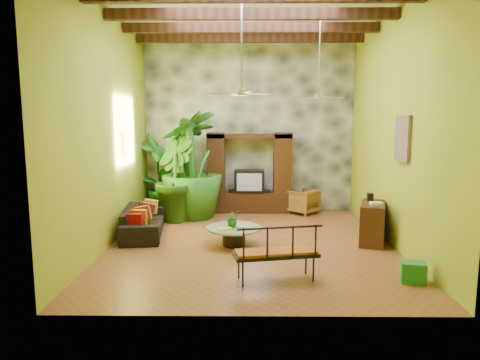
{
  "coord_description": "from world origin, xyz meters",
  "views": [
    {
      "loc": [
        -0.14,
        -9.03,
        2.68
      ],
      "look_at": [
        -0.24,
        0.2,
        1.36
      ],
      "focal_mm": 32.0,
      "sensor_mm": 36.0,
      "label": 1
    }
  ],
  "objects_px": {
    "coffee_table": "(234,234)",
    "side_console": "(372,223)",
    "tall_plant_a": "(158,173)",
    "entertainment_center": "(249,179)",
    "wicker_armchair": "(302,201)",
    "ceiling_fan_front": "(242,82)",
    "green_bin": "(413,272)",
    "ceiling_fan_back": "(319,88)",
    "sofa": "(144,221)",
    "tall_plant_c": "(192,165)",
    "tall_plant_b": "(173,178)",
    "iron_bench": "(276,250)"
  },
  "relations": [
    {
      "from": "ceiling_fan_front",
      "to": "iron_bench",
      "type": "relative_size",
      "value": 1.27
    },
    {
      "from": "wicker_armchair",
      "to": "tall_plant_b",
      "type": "distance_m",
      "value": 3.73
    },
    {
      "from": "wicker_armchair",
      "to": "green_bin",
      "type": "bearing_deg",
      "value": 54.27
    },
    {
      "from": "wicker_armchair",
      "to": "iron_bench",
      "type": "relative_size",
      "value": 0.53
    },
    {
      "from": "wicker_armchair",
      "to": "entertainment_center",
      "type": "bearing_deg",
      "value": -53.25
    },
    {
      "from": "tall_plant_a",
      "to": "sofa",
      "type": "bearing_deg",
      "value": -87.2
    },
    {
      "from": "tall_plant_b",
      "to": "green_bin",
      "type": "bearing_deg",
      "value": -43.07
    },
    {
      "from": "coffee_table",
      "to": "wicker_armchair",
      "type": "bearing_deg",
      "value": 59.31
    },
    {
      "from": "entertainment_center",
      "to": "ceiling_fan_front",
      "type": "bearing_deg",
      "value": -93.24
    },
    {
      "from": "tall_plant_c",
      "to": "green_bin",
      "type": "height_order",
      "value": "tall_plant_c"
    },
    {
      "from": "sofa",
      "to": "ceiling_fan_front",
      "type": "bearing_deg",
      "value": -122.77
    },
    {
      "from": "coffee_table",
      "to": "side_console",
      "type": "distance_m",
      "value": 3.03
    },
    {
      "from": "tall_plant_a",
      "to": "coffee_table",
      "type": "bearing_deg",
      "value": -55.97
    },
    {
      "from": "wicker_armchair",
      "to": "iron_bench",
      "type": "height_order",
      "value": "iron_bench"
    },
    {
      "from": "entertainment_center",
      "to": "coffee_table",
      "type": "height_order",
      "value": "entertainment_center"
    },
    {
      "from": "ceiling_fan_back",
      "to": "side_console",
      "type": "height_order",
      "value": "ceiling_fan_back"
    },
    {
      "from": "ceiling_fan_front",
      "to": "iron_bench",
      "type": "xyz_separation_m",
      "value": [
        0.58,
        -1.85,
        -2.86
      ]
    },
    {
      "from": "ceiling_fan_front",
      "to": "ceiling_fan_back",
      "type": "bearing_deg",
      "value": 41.63
    },
    {
      "from": "ceiling_fan_front",
      "to": "tall_plant_a",
      "type": "height_order",
      "value": "ceiling_fan_front"
    },
    {
      "from": "sofa",
      "to": "side_console",
      "type": "relative_size",
      "value": 2.0
    },
    {
      "from": "sofa",
      "to": "tall_plant_a",
      "type": "relative_size",
      "value": 0.96
    },
    {
      "from": "ceiling_fan_front",
      "to": "ceiling_fan_back",
      "type": "xyz_separation_m",
      "value": [
        1.8,
        1.6,
        0.0
      ]
    },
    {
      "from": "ceiling_fan_back",
      "to": "side_console",
      "type": "bearing_deg",
      "value": -47.24
    },
    {
      "from": "ceiling_fan_front",
      "to": "sofa",
      "type": "xyz_separation_m",
      "value": [
        -2.29,
        1.08,
        -3.08
      ]
    },
    {
      "from": "wicker_armchair",
      "to": "green_bin",
      "type": "height_order",
      "value": "wicker_armchair"
    },
    {
      "from": "entertainment_center",
      "to": "ceiling_fan_back",
      "type": "bearing_deg",
      "value": -50.43
    },
    {
      "from": "ceiling_fan_front",
      "to": "coffee_table",
      "type": "height_order",
      "value": "ceiling_fan_front"
    },
    {
      "from": "ceiling_fan_back",
      "to": "wicker_armchair",
      "type": "distance_m",
      "value": 3.54
    },
    {
      "from": "wicker_armchair",
      "to": "tall_plant_c",
      "type": "relative_size",
      "value": 0.26
    },
    {
      "from": "entertainment_center",
      "to": "side_console",
      "type": "height_order",
      "value": "entertainment_center"
    },
    {
      "from": "tall_plant_c",
      "to": "side_console",
      "type": "relative_size",
      "value": 2.65
    },
    {
      "from": "entertainment_center",
      "to": "wicker_armchair",
      "type": "distance_m",
      "value": 1.65
    },
    {
      "from": "tall_plant_b",
      "to": "iron_bench",
      "type": "relative_size",
      "value": 1.57
    },
    {
      "from": "tall_plant_c",
      "to": "side_console",
      "type": "height_order",
      "value": "tall_plant_c"
    },
    {
      "from": "green_bin",
      "to": "ceiling_fan_back",
      "type": "bearing_deg",
      "value": 106.99
    },
    {
      "from": "tall_plant_c",
      "to": "iron_bench",
      "type": "relative_size",
      "value": 1.98
    },
    {
      "from": "tall_plant_a",
      "to": "side_console",
      "type": "xyz_separation_m",
      "value": [
        5.27,
        -3.09,
        -0.7
      ]
    },
    {
      "from": "iron_bench",
      "to": "side_console",
      "type": "relative_size",
      "value": 1.33
    },
    {
      "from": "entertainment_center",
      "to": "iron_bench",
      "type": "xyz_separation_m",
      "value": [
        0.38,
        -5.39,
        -0.42
      ]
    },
    {
      "from": "tall_plant_b",
      "to": "green_bin",
      "type": "distance_m",
      "value": 6.47
    },
    {
      "from": "tall_plant_b",
      "to": "iron_bench",
      "type": "distance_m",
      "value": 5.03
    },
    {
      "from": "ceiling_fan_front",
      "to": "sofa",
      "type": "relative_size",
      "value": 0.85
    },
    {
      "from": "ceiling_fan_back",
      "to": "sofa",
      "type": "relative_size",
      "value": 0.85
    },
    {
      "from": "wicker_armchair",
      "to": "side_console",
      "type": "xyz_separation_m",
      "value": [
        1.13,
        -2.93,
        0.09
      ]
    },
    {
      "from": "ceiling_fan_back",
      "to": "tall_plant_b",
      "type": "relative_size",
      "value": 0.81
    },
    {
      "from": "ceiling_fan_front",
      "to": "tall_plant_b",
      "type": "xyz_separation_m",
      "value": [
        -1.82,
        2.53,
        -2.26
      ]
    },
    {
      "from": "sofa",
      "to": "coffee_table",
      "type": "relative_size",
      "value": 1.89
    },
    {
      "from": "tall_plant_c",
      "to": "tall_plant_b",
      "type": "bearing_deg",
      "value": -145.63
    },
    {
      "from": "wicker_armchair",
      "to": "tall_plant_a",
      "type": "height_order",
      "value": "tall_plant_a"
    },
    {
      "from": "coffee_table",
      "to": "green_bin",
      "type": "distance_m",
      "value": 3.65
    }
  ]
}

